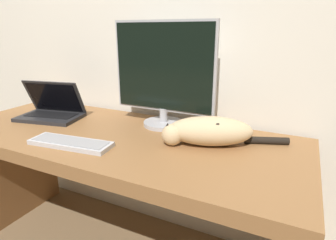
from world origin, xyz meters
The scene contains 7 objects.
wall_back centered at (0.00, 0.77, 1.30)m, with size 6.40×0.06×2.60m.
desk centered at (0.00, 0.35, 0.60)m, with size 1.77×0.71×0.74m.
monitor centered at (0.15, 0.57, 1.01)m, with size 0.55×0.21×0.53m.
laptop centered at (-0.48, 0.41, 0.78)m, with size 0.38×0.28×0.21m.
external_keyboard centered at (-0.09, 0.15, 0.75)m, with size 0.38×0.16×0.02m.
cat centered at (0.44, 0.42, 0.80)m, with size 0.52×0.30×0.13m.
small_toy centered at (0.51, 0.55, 0.76)m, with size 0.04×0.04×0.04m.
Camera 1 is at (0.78, -0.68, 1.22)m, focal length 30.00 mm.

